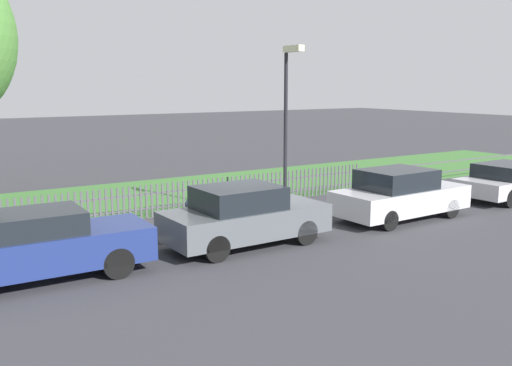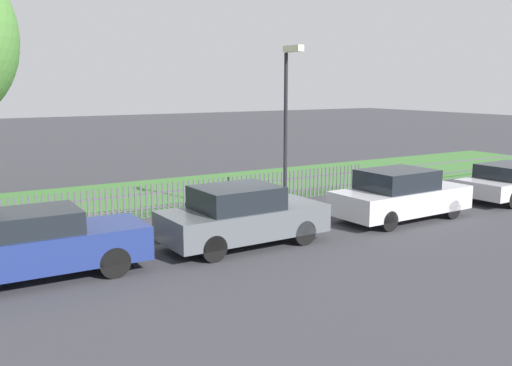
# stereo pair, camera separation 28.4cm
# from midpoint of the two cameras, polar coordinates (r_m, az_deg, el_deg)

# --- Properties ---
(ground_plane) EXTENTS (120.00, 120.00, 0.00)m
(ground_plane) POSITION_cam_midpoint_polar(r_m,az_deg,el_deg) (15.83, -1.44, -4.87)
(ground_plane) COLOR #38383D
(kerb_stone) EXTENTS (43.58, 0.20, 0.12)m
(kerb_stone) POSITION_cam_midpoint_polar(r_m,az_deg,el_deg) (15.90, -1.62, -4.58)
(kerb_stone) COLOR gray
(kerb_stone) RESTS_ON ground
(grass_strip) EXTENTS (43.58, 6.51, 0.01)m
(grass_strip) POSITION_cam_midpoint_polar(r_m,az_deg,el_deg) (21.24, -9.75, -1.19)
(grass_strip) COLOR #3D7033
(grass_strip) RESTS_ON ground
(park_fence) EXTENTS (43.58, 0.05, 1.02)m
(park_fence) POSITION_cam_midpoint_polar(r_m,az_deg,el_deg) (18.22, -6.01, -1.31)
(park_fence) COLOR #4C4C51
(park_fence) RESTS_ON ground
(parked_car_silver_hatchback) EXTENTS (4.51, 1.69, 1.48)m
(parked_car_silver_hatchback) POSITION_cam_midpoint_polar(r_m,az_deg,el_deg) (12.64, -20.64, -5.75)
(parked_car_silver_hatchback) COLOR navy
(parked_car_silver_hatchback) RESTS_ON ground
(parked_car_black_saloon) EXTENTS (4.22, 1.87, 1.54)m
(parked_car_black_saloon) POSITION_cam_midpoint_polar(r_m,az_deg,el_deg) (14.30, -0.85, -3.30)
(parked_car_black_saloon) COLOR #51565B
(parked_car_black_saloon) RESTS_ON ground
(parked_car_navy_estate) EXTENTS (4.41, 1.93, 1.53)m
(parked_car_navy_estate) POSITION_cam_midpoint_polar(r_m,az_deg,el_deg) (17.61, 14.66, -1.16)
(parked_car_navy_estate) COLOR #BCBCC1
(parked_car_navy_estate) RESTS_ON ground
(covered_motorcycle) EXTENTS (1.91, 0.92, 0.98)m
(covered_motorcycle) POSITION_cam_midpoint_polar(r_m,az_deg,el_deg) (16.92, -3.72, -1.82)
(covered_motorcycle) COLOR black
(covered_motorcycle) RESTS_ON ground
(street_lamp) EXTENTS (0.20, 0.79, 5.10)m
(street_lamp) POSITION_cam_midpoint_polar(r_m,az_deg,el_deg) (16.70, 3.69, 7.22)
(street_lamp) COLOR black
(street_lamp) RESTS_ON ground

